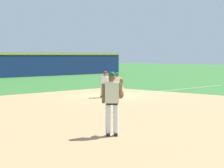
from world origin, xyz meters
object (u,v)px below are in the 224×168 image
(first_base_bag, at_px, (112,95))
(first_baseman, at_px, (117,83))
(baseball, at_px, (112,112))
(pitcher, at_px, (112,99))
(baserunner, at_px, (105,83))

(first_base_bag, bearing_deg, first_baseman, -2.04)
(baseball, xyz_separation_m, first_baseman, (5.61, 4.96, 0.69))
(first_base_bag, relative_size, baseball, 5.14)
(pitcher, bearing_deg, first_baseman, 42.38)
(pitcher, relative_size, baserunner, 1.27)
(pitcher, bearing_deg, first_base_bag, 43.77)
(pitcher, relative_size, first_baseman, 1.39)
(first_base_bag, distance_m, pitcher, 12.39)
(pitcher, distance_m, baserunner, 11.46)
(pitcher, bearing_deg, baseball, 43.67)
(first_base_bag, height_order, baseball, first_base_bag)
(baseball, relative_size, pitcher, 0.04)
(first_base_bag, bearing_deg, baseball, -136.15)
(pitcher, distance_m, first_baseman, 12.66)
(pitcher, bearing_deg, baserunner, 45.64)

